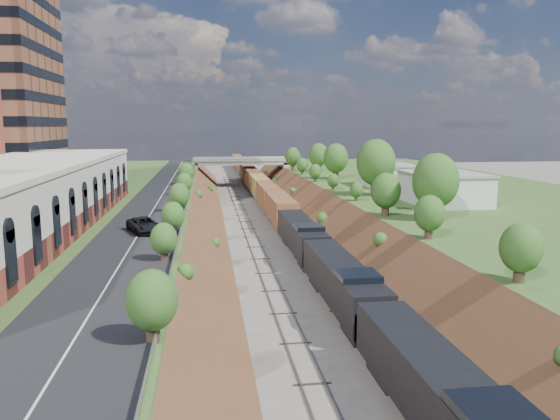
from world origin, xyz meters
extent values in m
cube|color=#385A25|center=(-33.00, 60.00, 2.50)|extent=(44.00, 180.00, 5.00)
cube|color=#385A25|center=(33.00, 60.00, 2.50)|extent=(44.00, 180.00, 5.00)
cube|color=brown|center=(-11.00, 60.00, 0.00)|extent=(10.00, 180.00, 10.00)
cube|color=brown|center=(11.00, 60.00, 0.00)|extent=(10.00, 180.00, 10.00)
cube|color=gray|center=(-2.60, 60.00, 0.09)|extent=(1.58, 180.00, 0.18)
cube|color=gray|center=(2.60, 60.00, 0.09)|extent=(1.58, 180.00, 0.18)
cube|color=black|center=(-15.50, 60.00, 5.05)|extent=(8.00, 180.00, 0.10)
cube|color=#99999E|center=(-11.40, 60.00, 5.55)|extent=(0.06, 171.00, 0.30)
cube|color=maroon|center=(-28.00, 38.00, 6.10)|extent=(14.00, 62.00, 2.20)
cube|color=beige|center=(-28.00, 38.00, 9.35)|extent=(14.00, 62.00, 4.30)
cube|color=beige|center=(-28.00, 38.00, 11.75)|extent=(14.30, 62.30, 0.50)
cube|color=gray|center=(-11.50, 122.00, 3.10)|extent=(1.50, 8.00, 6.20)
cube|color=gray|center=(11.50, 122.00, 3.10)|extent=(1.50, 8.00, 6.20)
cube|color=gray|center=(0.00, 122.00, 6.20)|extent=(24.00, 8.00, 1.00)
cube|color=gray|center=(0.00, 118.00, 7.00)|extent=(24.00, 0.30, 0.80)
cube|color=gray|center=(0.00, 126.00, 7.00)|extent=(24.00, 0.30, 0.80)
cube|color=silver|center=(23.50, 52.00, 7.00)|extent=(9.00, 12.00, 4.00)
cube|color=silver|center=(23.00, 74.00, 6.80)|extent=(8.00, 10.00, 3.60)
cylinder|color=#473323|center=(17.00, 40.00, 6.31)|extent=(1.30, 1.30, 2.62)
ellipsoid|color=#30591F|center=(17.00, 40.00, 9.46)|extent=(5.25, 5.25, 6.30)
cylinder|color=#473323|center=(-11.80, 20.00, 5.61)|extent=(0.66, 0.66, 1.22)
ellipsoid|color=#30591F|center=(-11.80, 20.00, 7.08)|extent=(2.45, 2.45, 2.94)
cube|color=black|center=(2.60, 5.65, 2.48)|extent=(3.19, 19.13, 3.16)
cube|color=black|center=(2.60, 0.59, 4.10)|extent=(3.13, 3.10, 0.90)
cube|color=black|center=(2.60, 25.79, 2.48)|extent=(3.19, 19.13, 3.16)
cube|color=black|center=(2.60, 45.92, 2.48)|extent=(3.19, 19.13, 3.16)
cube|color=brown|center=(2.60, 124.27, 2.81)|extent=(3.19, 135.57, 3.83)
imported|color=black|center=(-15.00, 36.26, 5.85)|extent=(4.38, 5.95, 1.50)
camera|label=1|loc=(-8.79, -18.56, 15.74)|focal=35.00mm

